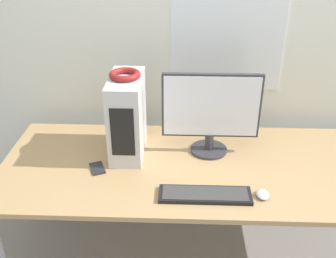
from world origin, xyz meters
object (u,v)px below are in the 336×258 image
Objects in this scene: headphones at (125,75)px; mouse at (263,194)px; monitor_main at (211,112)px; cell_phone at (97,168)px; keyboard at (205,195)px; pc_tower at (127,116)px.

mouse is (0.72, -0.41, -0.47)m from headphones.
headphones is 0.31× the size of monitor_main.
monitor_main is at bearing -4.10° from cell_phone.
cell_phone is (-0.15, -0.19, -0.48)m from headphones.
cell_phone is at bearing 159.39° from keyboard.
cell_phone is at bearing -161.03° from monitor_main.
mouse is 0.90m from cell_phone.
monitor_main reaches higher than cell_phone.
headphones is 0.53m from monitor_main.
monitor_main reaches higher than pc_tower.
pc_tower is 0.86m from mouse.
headphones is at bearing 28.75° from cell_phone.
monitor_main reaches higher than mouse.
mouse is at bearing -29.22° from headphones.
keyboard is 0.29m from mouse.
mouse is at bearing 2.19° from keyboard.
headphones reaches higher than pc_tower.
pc_tower is at bearing -90.00° from headphones.
pc_tower is at bearing 28.63° from cell_phone.
pc_tower is 1.01× the size of keyboard.
keyboard is at bearing -43.64° from pc_tower.
pc_tower is at bearing 136.36° from keyboard.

